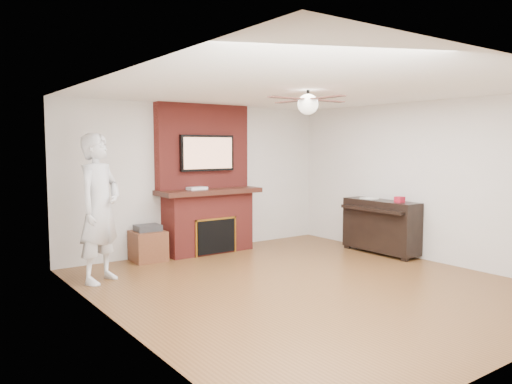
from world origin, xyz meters
TOP-DOWN VIEW (x-y plane):
  - room_shell at (0.00, 0.00)m, footprint 5.36×5.86m
  - fireplace at (0.00, 2.55)m, footprint 1.78×0.64m
  - tv at (0.00, 2.50)m, footprint 1.00×0.08m
  - ceiling_fan at (-0.00, 0.00)m, footprint 1.21×1.21m
  - person at (-2.10, 1.72)m, footprint 0.87×0.81m
  - side_table at (-1.10, 2.48)m, footprint 0.51×0.51m
  - piano at (2.28, 0.71)m, footprint 0.52×1.38m
  - cable_box at (-0.24, 2.45)m, footprint 0.33×0.20m
  - candle_orange at (-0.17, 2.36)m, footprint 0.07×0.07m
  - candle_green at (0.02, 2.35)m, footprint 0.07×0.07m
  - candle_cream at (0.14, 2.39)m, footprint 0.07×0.07m
  - candle_blue at (0.29, 2.31)m, footprint 0.06×0.06m

SIDE VIEW (x-z plane):
  - candle_blue at x=0.29m, z-range 0.00..0.09m
  - candle_green at x=0.02m, z-range 0.00..0.10m
  - candle_cream at x=0.14m, z-range 0.00..0.10m
  - candle_orange at x=-0.17m, z-range 0.00..0.13m
  - side_table at x=-1.10m, z-range -0.02..0.55m
  - piano at x=2.28m, z-range -0.01..0.97m
  - person at x=-2.10m, z-range 0.00..1.97m
  - fireplace at x=0.00m, z-range -0.25..2.25m
  - cable_box at x=-0.24m, z-range 1.08..1.13m
  - room_shell at x=0.00m, z-range -0.18..2.68m
  - tv at x=0.00m, z-range 1.38..1.98m
  - ceiling_fan at x=0.00m, z-range 2.18..2.49m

